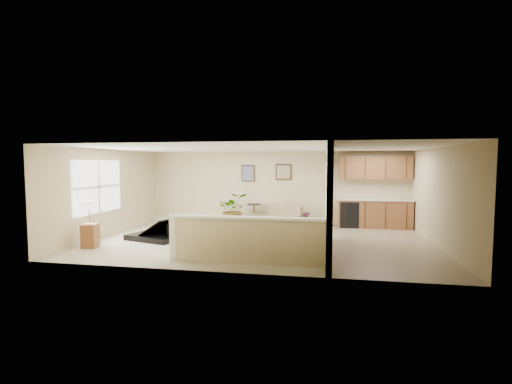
% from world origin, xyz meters
% --- Properties ---
extents(floor, '(9.00, 9.00, 0.00)m').
position_xyz_m(floor, '(0.00, 0.00, 0.00)').
color(floor, '#B6AD8D').
rests_on(floor, ground).
extents(back_wall, '(9.00, 0.04, 2.50)m').
position_xyz_m(back_wall, '(0.00, 3.00, 1.25)').
color(back_wall, '#CCBA8B').
rests_on(back_wall, floor).
extents(front_wall, '(9.00, 0.04, 2.50)m').
position_xyz_m(front_wall, '(0.00, -3.00, 1.25)').
color(front_wall, '#CCBA8B').
rests_on(front_wall, floor).
extents(left_wall, '(0.04, 6.00, 2.50)m').
position_xyz_m(left_wall, '(-4.50, 0.00, 1.25)').
color(left_wall, '#CCBA8B').
rests_on(left_wall, floor).
extents(right_wall, '(0.04, 6.00, 2.50)m').
position_xyz_m(right_wall, '(4.50, 0.00, 1.25)').
color(right_wall, '#CCBA8B').
rests_on(right_wall, floor).
extents(ceiling, '(9.00, 6.00, 0.04)m').
position_xyz_m(ceiling, '(0.00, 0.00, 2.50)').
color(ceiling, white).
rests_on(ceiling, back_wall).
extents(kitchen_vinyl, '(2.70, 6.00, 0.01)m').
position_xyz_m(kitchen_vinyl, '(3.15, 0.00, 0.00)').
color(kitchen_vinyl, gray).
rests_on(kitchen_vinyl, floor).
extents(interior_partition, '(0.18, 5.99, 2.50)m').
position_xyz_m(interior_partition, '(1.80, 0.25, 1.22)').
color(interior_partition, '#CCBA8B').
rests_on(interior_partition, floor).
extents(pony_half_wall, '(3.42, 0.22, 1.00)m').
position_xyz_m(pony_half_wall, '(0.08, -2.30, 0.52)').
color(pony_half_wall, '#CCBA8B').
rests_on(pony_half_wall, floor).
extents(left_window, '(0.05, 2.15, 1.45)m').
position_xyz_m(left_window, '(-4.49, -0.50, 1.45)').
color(left_window, white).
rests_on(left_window, left_wall).
extents(wall_art_left, '(0.48, 0.04, 0.58)m').
position_xyz_m(wall_art_left, '(-0.95, 2.97, 1.75)').
color(wall_art_left, '#342613').
rests_on(wall_art_left, back_wall).
extents(wall_mirror, '(0.55, 0.04, 0.55)m').
position_xyz_m(wall_mirror, '(0.30, 2.97, 1.80)').
color(wall_mirror, '#342613').
rests_on(wall_mirror, back_wall).
extents(kitchen_cabinets, '(2.36, 0.65, 2.33)m').
position_xyz_m(kitchen_cabinets, '(3.19, 2.73, 0.87)').
color(kitchen_cabinets, brown).
rests_on(kitchen_cabinets, floor).
extents(piano, '(1.95, 1.94, 1.36)m').
position_xyz_m(piano, '(-2.86, -0.09, 0.57)').
color(piano, black).
rests_on(piano, floor).
extents(piano_bench, '(0.51, 0.90, 0.57)m').
position_xyz_m(piano_bench, '(-1.40, -0.37, 0.29)').
color(piano_bench, black).
rests_on(piano_bench, floor).
extents(loveseat, '(1.92, 1.49, 0.90)m').
position_xyz_m(loveseat, '(0.11, 2.53, 0.34)').
color(loveseat, tan).
rests_on(loveseat, floor).
extents(accent_table, '(0.49, 0.49, 0.72)m').
position_xyz_m(accent_table, '(-0.67, 2.60, 0.46)').
color(accent_table, black).
rests_on(accent_table, floor).
extents(palm_plant, '(1.24, 1.16, 1.12)m').
position_xyz_m(palm_plant, '(-1.30, 2.21, 0.55)').
color(palm_plant, black).
rests_on(palm_plant, floor).
extents(small_plant, '(0.35, 0.35, 0.49)m').
position_xyz_m(small_plant, '(1.11, 2.50, 0.21)').
color(small_plant, black).
rests_on(small_plant, floor).
extents(lamp_stand, '(0.39, 0.39, 1.17)m').
position_xyz_m(lamp_stand, '(-4.03, -1.56, 0.50)').
color(lamp_stand, brown).
rests_on(lamp_stand, floor).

